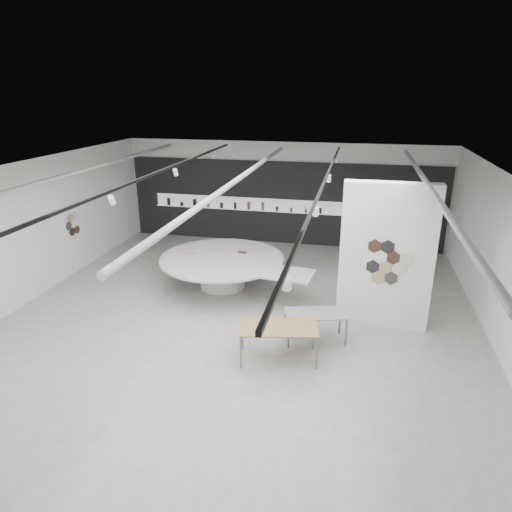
% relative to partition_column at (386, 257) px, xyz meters
% --- Properties ---
extents(room, '(12.02, 14.02, 3.82)m').
position_rel_partition_column_xyz_m(room, '(-3.59, -1.00, 0.27)').
color(room, '#A9A79F').
rests_on(room, ground).
extents(back_wall_display, '(11.80, 0.27, 3.10)m').
position_rel_partition_column_xyz_m(back_wall_display, '(-3.59, 5.94, -0.26)').
color(back_wall_display, black).
rests_on(back_wall_display, ground).
extents(partition_column, '(2.20, 0.38, 3.60)m').
position_rel_partition_column_xyz_m(partition_column, '(0.00, 0.00, 0.00)').
color(partition_column, white).
rests_on(partition_column, ground).
extents(display_island, '(4.86, 4.08, 0.94)m').
position_rel_partition_column_xyz_m(display_island, '(-4.46, 1.36, -1.19)').
color(display_island, white).
rests_on(display_island, ground).
extents(sample_table_wood, '(1.81, 1.16, 0.79)m').
position_rel_partition_column_xyz_m(sample_table_wood, '(-2.22, -2.12, -1.07)').
color(sample_table_wood, olive).
rests_on(sample_table_wood, ground).
extents(sample_table_stone, '(1.53, 1.05, 0.72)m').
position_rel_partition_column_xyz_m(sample_table_stone, '(-1.52, -1.16, -1.14)').
color(sample_table_stone, gray).
rests_on(sample_table_stone, ground).
extents(kitchen_counter, '(1.77, 0.87, 1.34)m').
position_rel_partition_column_xyz_m(kitchen_counter, '(0.06, 5.55, -1.32)').
color(kitchen_counter, white).
rests_on(kitchen_counter, ground).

